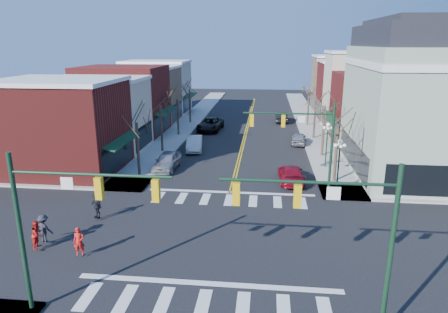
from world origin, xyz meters
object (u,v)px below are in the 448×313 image
(car_right_near, at_px, (291,174))
(car_right_far, at_px, (281,117))
(car_left_near, at_px, (167,161))
(pedestrian_red_a, at_px, (79,241))
(lamppost_corner, at_px, (339,157))
(lamppost_midblock, at_px, (327,137))
(car_right_mid, at_px, (299,138))
(car_left_far, at_px, (210,124))
(pedestrian_dark_a, at_px, (97,206))
(victorian_corner, at_px, (430,99))
(pedestrian_red_b, at_px, (37,234))
(car_left_mid, at_px, (194,143))
(pedestrian_dark_b, at_px, (44,228))

(car_right_near, height_order, car_right_far, car_right_far)
(car_left_near, xyz_separation_m, pedestrian_red_a, (-0.90, -16.01, 0.16))
(lamppost_corner, bearing_deg, lamppost_midblock, 90.00)
(car_right_mid, bearing_deg, car_left_far, -23.68)
(pedestrian_dark_a, bearing_deg, pedestrian_red_a, -44.45)
(victorian_corner, height_order, lamppost_corner, victorian_corner)
(lamppost_midblock, relative_size, pedestrian_red_a, 2.69)
(victorian_corner, xyz_separation_m, lamppost_midblock, (-8.30, 0.50, -3.70))
(lamppost_midblock, height_order, car_left_far, lamppost_midblock)
(car_right_near, bearing_deg, car_right_far, -92.49)
(pedestrian_red_a, bearing_deg, pedestrian_red_b, 152.94)
(car_left_mid, xyz_separation_m, pedestrian_red_a, (-2.20, -22.93, 0.19))
(lamppost_corner, relative_size, car_right_mid, 1.07)
(car_left_far, xyz_separation_m, pedestrian_dark_a, (-3.54, -28.53, 0.16))
(car_left_near, relative_size, car_left_mid, 1.01)
(lamppost_corner, distance_m, car_right_far, 29.13)
(car_right_far, xyz_separation_m, pedestrian_red_a, (-12.10, -40.23, 0.19))
(car_left_mid, relative_size, pedestrian_dark_a, 2.73)
(car_right_far, bearing_deg, car_left_near, 64.15)
(pedestrian_red_b, height_order, pedestrian_dark_a, pedestrian_dark_a)
(car_left_far, distance_m, pedestrian_dark_a, 28.75)
(car_left_far, distance_m, pedestrian_red_b, 33.12)
(car_right_near, bearing_deg, car_left_far, -66.38)
(car_right_near, relative_size, pedestrian_dark_b, 2.89)
(car_left_near, relative_size, pedestrian_dark_b, 2.77)
(car_left_far, relative_size, car_right_near, 1.24)
(victorian_corner, relative_size, pedestrian_dark_b, 8.41)
(car_left_near, relative_size, car_right_near, 0.96)
(car_right_near, bearing_deg, pedestrian_red_a, 45.99)
(car_right_mid, height_order, pedestrian_red_b, pedestrian_red_b)
(car_left_far, distance_m, car_right_near, 21.81)
(car_left_far, bearing_deg, car_right_mid, -25.49)
(car_right_mid, xyz_separation_m, pedestrian_red_a, (-13.70, -26.85, 0.26))
(victorian_corner, distance_m, lamppost_corner, 10.89)
(car_right_far, distance_m, pedestrian_red_a, 42.01)
(car_right_near, relative_size, car_right_mid, 1.21)
(car_left_mid, distance_m, car_right_far, 19.93)
(car_left_near, distance_m, car_left_mid, 7.03)
(car_left_near, xyz_separation_m, car_right_mid, (12.80, 10.84, -0.11))
(pedestrian_dark_b, bearing_deg, pedestrian_red_b, 100.19)
(lamppost_corner, distance_m, pedestrian_red_a, 19.34)
(victorian_corner, relative_size, car_left_mid, 3.06)
(victorian_corner, height_order, car_left_far, victorian_corner)
(car_left_far, bearing_deg, pedestrian_red_a, -90.05)
(pedestrian_red_a, bearing_deg, pedestrian_dark_b, 139.99)
(car_left_near, bearing_deg, lamppost_midblock, 9.63)
(victorian_corner, relative_size, car_right_near, 2.91)
(car_right_near, bearing_deg, pedestrian_dark_b, 37.58)
(pedestrian_dark_a, bearing_deg, pedestrian_dark_b, -82.27)
(car_left_near, xyz_separation_m, car_left_mid, (1.30, 6.91, -0.03))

